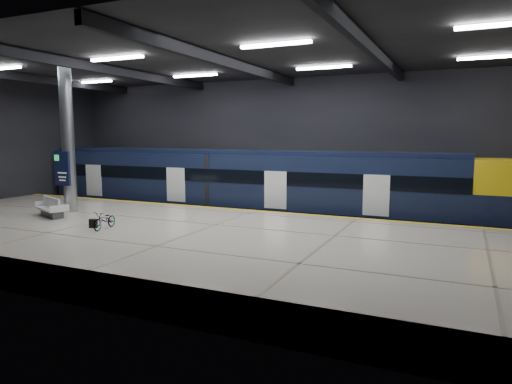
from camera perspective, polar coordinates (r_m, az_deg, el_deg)
The scene contains 10 objects.
ground at distance 19.98m, azimuth -3.58°, elevation -6.66°, with size 30.00×30.00×0.00m, color black.
room_shell at distance 19.42m, azimuth -3.71°, elevation 9.95°, with size 30.10×16.10×8.05m.
platform at distance 17.74m, azimuth -7.41°, elevation -6.66°, with size 30.00×11.00×1.10m, color beige.
safety_strip at distance 22.17m, azimuth -0.27°, elevation -2.35°, with size 30.00×0.40×0.01m, color gold.
rails at distance 24.83m, azimuth 2.39°, elevation -3.72°, with size 30.00×1.52×0.16m.
train at distance 24.77m, azimuth 1.08°, elevation 0.88°, with size 29.40×2.84×3.79m.
bench at distance 22.50m, azimuth -24.15°, elevation -2.05°, with size 2.17×1.55×0.89m.
bicycle at distance 18.82m, azimuth -18.38°, elevation -3.34°, with size 0.48×1.36×0.72m, color #99999E.
pannier_bag at distance 19.26m, azimuth -19.67°, elevation -3.71°, with size 0.30×0.18×0.35m, color black.
info_column at distance 23.50m, azimuth -22.51°, elevation 5.87°, with size 0.90×0.78×6.90m.
Camera 1 is at (9.13, -17.11, 4.77)m, focal length 32.00 mm.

